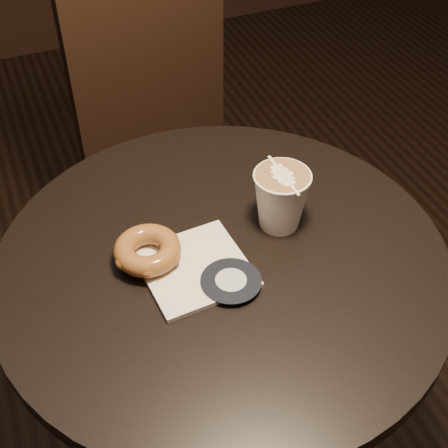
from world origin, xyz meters
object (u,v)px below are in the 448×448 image
Objects in this scene: chair at (168,139)px; doughnut at (148,250)px; latte_cup at (281,200)px; cafe_table at (223,334)px; pastry_bag at (195,268)px.

doughnut is at bearing -116.83° from chair.
latte_cup is at bearing 0.24° from doughnut.
latte_cup reaches higher than doughnut.
cafe_table is 0.25m from doughnut.
cafe_table is 7.37× the size of doughnut.
chair is at bearing 72.44° from pastry_bag.
cafe_table is 0.61m from chair.
latte_cup is at bearing 11.55° from pastry_bag.
chair is 6.45× the size of pastry_bag.
latte_cup is at bearing 16.13° from cafe_table.
pastry_bag is at bearing -110.44° from chair.
cafe_table is 0.77× the size of chair.
cafe_table is at bearing -16.22° from doughnut.
pastry_bag is 0.17m from latte_cup.
cafe_table is at bearing 9.70° from pastry_bag.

